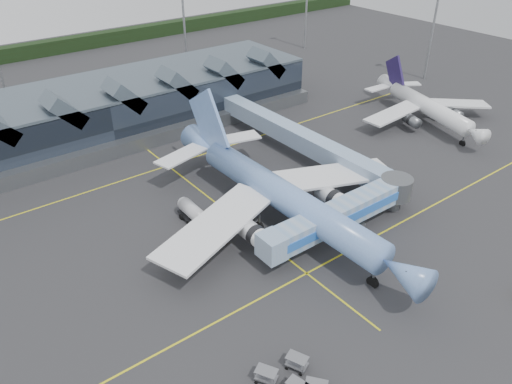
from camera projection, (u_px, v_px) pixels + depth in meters
ground at (267, 243)px, 68.27m from camera, size 260.00×260.00×0.00m
taxi_stripes at (226, 211)px, 75.06m from camera, size 120.00×60.00×0.01m
tree_line_far at (28, 51)px, 141.98m from camera, size 260.00×4.00×4.00m
terminal at (93, 113)px, 95.28m from camera, size 90.00×22.25×12.52m
light_masts at (170, 35)px, 115.33m from camera, size 132.40×42.56×22.45m
main_airliner at (279, 193)px, 70.60m from camera, size 42.10×48.28×15.54m
regional_jet at (426, 106)px, 102.07m from camera, size 28.42×31.75×11.08m
jet_bridge at (349, 211)px, 68.68m from camera, size 27.32×4.71×5.41m
fuel_truck at (196, 215)px, 71.20m from camera, size 2.64×8.56×2.86m
baggage_carts at (288, 383)px, 47.93m from camera, size 7.69×6.56×1.49m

